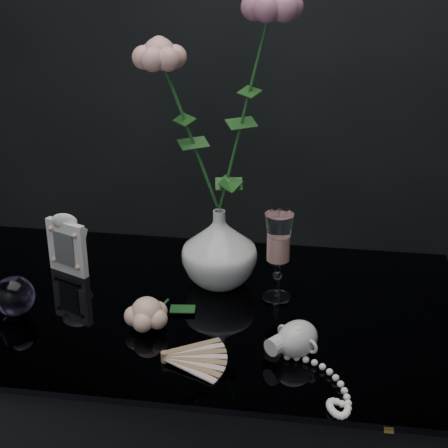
% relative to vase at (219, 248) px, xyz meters
% --- Properties ---
extents(vase, '(0.19, 0.19, 0.16)m').
position_rel_vase_xyz_m(vase, '(0.00, 0.00, 0.00)').
color(vase, white).
rests_on(vase, table).
extents(wine_glass, '(0.06, 0.06, 0.18)m').
position_rel_vase_xyz_m(wine_glass, '(0.12, -0.05, 0.01)').
color(wine_glass, white).
rests_on(wine_glass, table).
extents(picture_frame, '(0.12, 0.11, 0.13)m').
position_rel_vase_xyz_m(picture_frame, '(-0.31, -0.00, -0.01)').
color(picture_frame, white).
rests_on(picture_frame, table).
extents(paperweight, '(0.08, 0.08, 0.07)m').
position_rel_vase_xyz_m(paperweight, '(-0.35, -0.17, -0.04)').
color(paperweight, '#8D72B9').
rests_on(paperweight, table).
extents(paper_fan, '(0.21, 0.16, 0.02)m').
position_rel_vase_xyz_m(paper_fan, '(-0.05, -0.28, -0.07)').
color(paper_fan, beige).
rests_on(paper_fan, table).
extents(loose_rose, '(0.19, 0.21, 0.06)m').
position_rel_vase_xyz_m(loose_rose, '(-0.10, -0.18, -0.05)').
color(loose_rose, beige).
rests_on(loose_rose, table).
extents(pearl_jar, '(0.30, 0.30, 0.06)m').
position_rel_vase_xyz_m(pearl_jar, '(0.17, -0.22, -0.05)').
color(pearl_jar, silver).
rests_on(pearl_jar, table).
extents(roses, '(0.28, 0.12, 0.47)m').
position_rel_vase_xyz_m(roses, '(0.00, 0.01, 0.29)').
color(roses, '#FFA89E').
rests_on(roses, vase).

